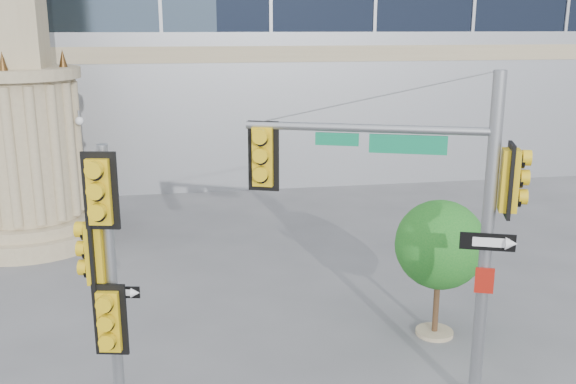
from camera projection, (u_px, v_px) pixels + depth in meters
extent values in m
plane|color=#545456|center=(278.00, 380.00, 11.66)|extent=(120.00, 120.00, 0.00)
cylinder|color=#9C8A69|center=(33.00, 232.00, 19.16)|extent=(4.40, 4.40, 0.50)
cylinder|color=#9C8A69|center=(31.00, 219.00, 19.06)|extent=(3.80, 3.80, 0.30)
cylinder|color=#9C8A69|center=(24.00, 148.00, 18.52)|extent=(3.00, 3.00, 4.00)
cylinder|color=#9C8A69|center=(16.00, 73.00, 17.97)|extent=(3.50, 3.50, 0.30)
cone|color=#472D14|center=(63.00, 58.00, 18.09)|extent=(0.24, 0.24, 0.50)
cylinder|color=slate|center=(486.00, 248.00, 10.27)|extent=(0.21, 0.21, 5.61)
cylinder|color=slate|center=(367.00, 128.00, 10.15)|extent=(3.71, 1.52, 0.13)
cube|color=#0E754C|center=(408.00, 144.00, 10.07)|extent=(1.15, 0.47, 0.30)
cube|color=gold|center=(264.00, 156.00, 10.59)|extent=(0.57, 0.43, 1.17)
cube|color=gold|center=(509.00, 180.00, 9.94)|extent=(0.43, 0.57, 1.17)
cube|color=black|center=(488.00, 242.00, 10.11)|extent=(0.81, 0.33, 0.28)
cube|color=#9B180E|center=(484.00, 281.00, 10.27)|extent=(0.29, 0.13, 0.43)
cylinder|color=slate|center=(113.00, 292.00, 9.82)|extent=(0.17, 0.17, 4.59)
cube|color=gold|center=(101.00, 191.00, 9.21)|extent=(0.55, 0.36, 1.15)
cube|color=gold|center=(97.00, 252.00, 9.67)|extent=(0.36, 0.55, 1.15)
cube|color=gold|center=(111.00, 320.00, 9.72)|extent=(0.55, 0.36, 1.15)
cube|color=black|center=(121.00, 292.00, 9.70)|extent=(0.56, 0.15, 0.18)
cylinder|color=#9C8A69|center=(434.00, 332.00, 13.38)|extent=(0.78, 0.78, 0.09)
cylinder|color=#382314|center=(436.00, 300.00, 13.19)|extent=(0.12, 0.12, 1.55)
sphere|color=#16611C|center=(440.00, 244.00, 12.89)|extent=(1.81, 1.81, 1.81)
sphere|color=#16611C|center=(453.00, 252.00, 13.22)|extent=(1.12, 1.12, 1.12)
sphere|color=#16611C|center=(429.00, 259.00, 12.69)|extent=(0.95, 0.95, 0.95)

